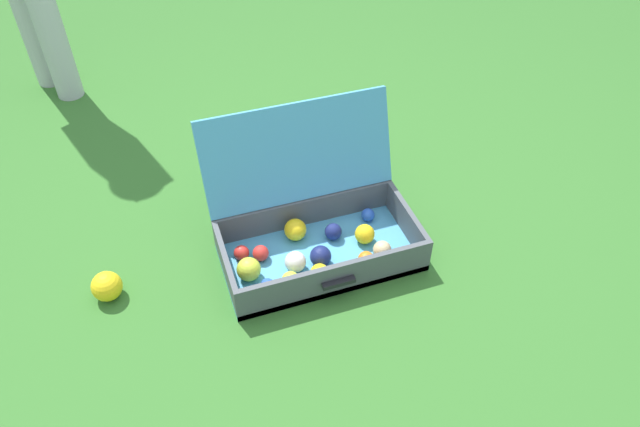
% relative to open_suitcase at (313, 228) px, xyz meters
% --- Properties ---
extents(ground_plane, '(16.00, 16.00, 0.00)m').
position_rel_open_suitcase_xyz_m(ground_plane, '(-0.08, -0.06, -0.10)').
color(ground_plane, '#336B28').
extents(open_suitcase, '(0.66, 0.49, 0.46)m').
position_rel_open_suitcase_xyz_m(open_suitcase, '(0.00, 0.00, 0.00)').
color(open_suitcase, '#4799C6').
rests_on(open_suitcase, ground).
extents(stray_ball_on_grass, '(0.10, 0.10, 0.10)m').
position_rel_open_suitcase_xyz_m(stray_ball_on_grass, '(-0.69, 0.02, -0.06)').
color(stray_ball_on_grass, yellow).
rests_on(stray_ball_on_grass, ground).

